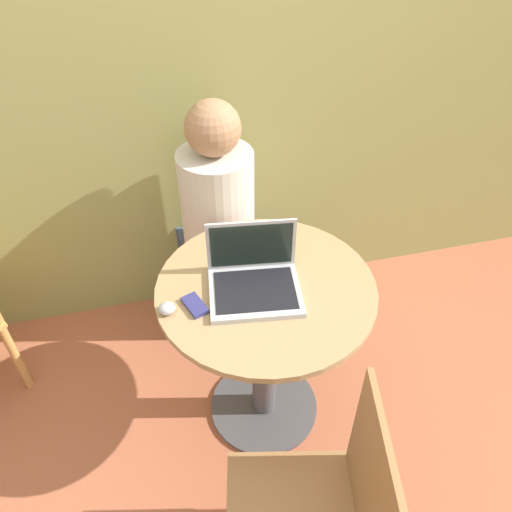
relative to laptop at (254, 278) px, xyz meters
name	(u,v)px	position (x,y,z in m)	size (l,w,h in m)	color
ground_plane	(264,407)	(0.04, 0.00, -0.80)	(12.00, 12.00, 0.00)	#B26042
back_wall	(215,48)	(0.04, 0.81, 0.50)	(7.00, 0.05, 2.60)	#939956
round_table	(265,330)	(0.04, 0.00, -0.28)	(0.77, 0.77, 0.76)	#4C4C51
laptop	(254,278)	(0.00, 0.00, 0.00)	(0.34, 0.30, 0.22)	#B7B7BC
cell_phone	(195,305)	(-0.21, -0.04, -0.03)	(0.09, 0.11, 0.02)	navy
computer_mouse	(167,308)	(-0.30, -0.05, -0.02)	(0.06, 0.05, 0.04)	#B2B2B7
chair_empty	(319,512)	(0.03, -0.66, -0.34)	(0.48, 0.48, 0.90)	#9E7042
person_seated	(216,235)	(-0.03, 0.63, -0.30)	(0.36, 0.51, 1.20)	#3D4766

